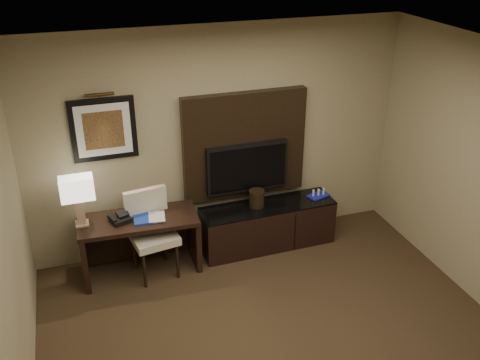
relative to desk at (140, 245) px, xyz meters
name	(u,v)px	position (x,y,z in m)	size (l,w,h in m)	color
ceiling	(321,87)	(1.07, -2.10, 2.35)	(4.50, 5.00, 0.01)	silver
wall_back	(219,140)	(1.07, 0.40, 1.00)	(4.50, 0.01, 2.70)	gray
desk	(140,245)	(0.00, 0.00, 0.00)	(1.31, 0.56, 0.70)	black
credenza	(267,225)	(1.57, 0.05, -0.07)	(1.65, 0.46, 0.57)	black
tv_wall_panel	(245,145)	(1.37, 0.34, 0.92)	(1.50, 0.12, 1.30)	black
tv	(247,167)	(1.37, 0.24, 0.67)	(1.00, 0.08, 0.60)	black
artwork	(103,129)	(-0.23, 0.38, 1.30)	(0.70, 0.04, 0.70)	black
picture_light	(99,95)	(-0.23, 0.34, 1.70)	(0.04, 0.04, 0.30)	#3B2C13
desk_chair	(154,236)	(0.15, -0.10, 0.15)	(0.48, 0.56, 1.01)	beige
table_lamp	(79,203)	(-0.59, 0.06, 0.62)	(0.33, 0.19, 0.53)	tan
desk_phone	(120,218)	(-0.19, -0.01, 0.40)	(0.20, 0.18, 0.10)	black
blue_folder	(144,217)	(0.07, -0.01, 0.36)	(0.23, 0.31, 0.02)	#18369D
book	(148,209)	(0.11, -0.05, 0.47)	(0.18, 0.02, 0.24)	#C1AB97
ice_bucket	(257,198)	(1.44, 0.08, 0.32)	(0.19, 0.19, 0.21)	black
minibar_tray	(318,193)	(2.25, 0.06, 0.26)	(0.26, 0.16, 0.09)	#1920A5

